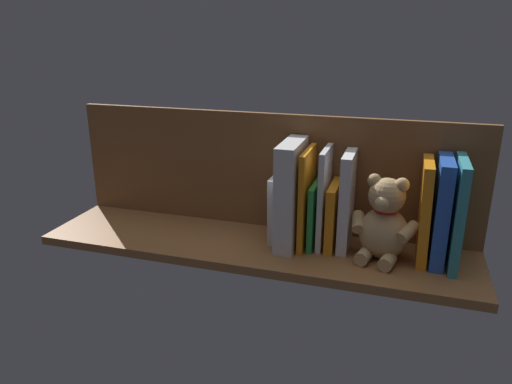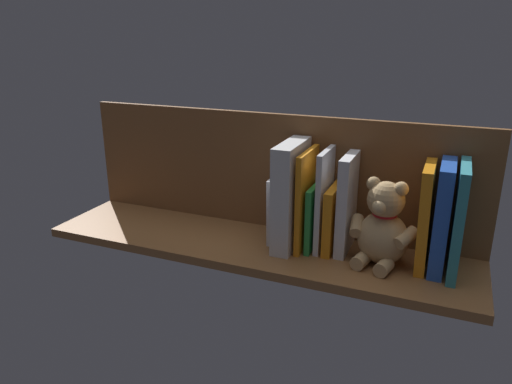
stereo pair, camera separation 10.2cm
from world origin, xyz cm
name	(u,v)px [view 2 (the right image)]	position (x,y,z in cm)	size (l,w,h in cm)	color
ground_plane	(256,246)	(0.00, 0.00, -1.10)	(110.12, 27.82, 2.20)	brown
shelf_back_panel	(273,172)	(0.00, -11.66, 15.65)	(110.12, 1.50, 31.30)	brown
book_0	(459,220)	(-46.86, -2.41, 12.48)	(2.07, 16.20, 24.95)	teal
book_1	(442,217)	(-43.49, -3.13, 12.35)	(3.15, 14.77, 24.70)	blue
book_2	(426,216)	(-40.01, -3.33, 11.93)	(2.28, 14.36, 23.86)	orange
teddy_bear	(383,227)	(-31.28, -0.51, 8.96)	(16.09, 14.82, 20.36)	tan
book_3	(347,204)	(-21.95, -4.19, 12.06)	(2.53, 12.65, 24.12)	silver
book_4	(333,218)	(-18.88, -3.85, 8.09)	(2.09, 13.33, 16.17)	orange
book_5	(324,200)	(-16.40, -4.07, 12.43)	(1.33, 12.89, 24.85)	silver
book_6	(315,215)	(-14.32, -3.71, 8.09)	(1.31, 13.60, 16.18)	green
book_7	(307,199)	(-12.23, -3.01, 12.28)	(1.34, 15.00, 24.55)	orange
dictionary_thick_white	(291,195)	(-8.44, -2.02, 13.21)	(4.71, 16.79, 26.41)	silver
book_8	(278,207)	(-4.33, -4.53, 8.55)	(1.98, 11.96, 17.09)	silver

